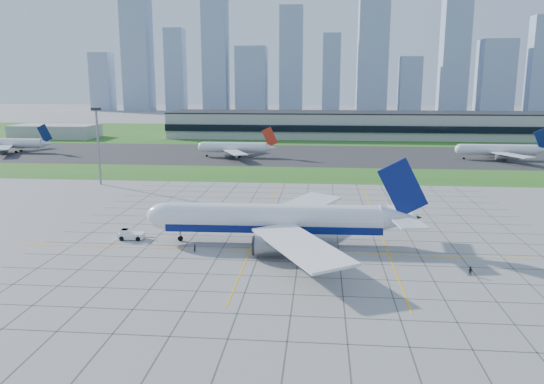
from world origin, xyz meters
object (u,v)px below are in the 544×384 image
object	(u,v)px
crew_far	(470,271)
distant_jet_0	(14,143)
crew_near	(195,248)
light_mast	(98,136)
airliner	(276,220)
pushback_tug	(130,235)
distant_jet_2	(499,150)
distant_jet_1	(236,147)

from	to	relation	value
crew_far	distant_jet_0	distance (m)	234.84
crew_near	crew_far	world-z (taller)	crew_far
light_mast	airliner	xyz separation A→B (m)	(64.67, -61.04, -11.04)
pushback_tug	distant_jet_2	distance (m)	179.54
pushback_tug	distant_jet_1	size ratio (longest dim) A/B	0.19
distant_jet_0	distant_jet_2	bearing A→B (deg)	-1.12
airliner	crew_near	world-z (taller)	airliner
pushback_tug	distant_jet_1	world-z (taller)	distant_jet_1
pushback_tug	distant_jet_1	distance (m)	131.09
pushback_tug	distant_jet_0	xyz separation A→B (m)	(-108.86, 137.85, 3.50)
light_mast	distant_jet_1	xyz separation A→B (m)	(34.98, 69.69, -11.70)
light_mast	airliner	bearing A→B (deg)	-43.35
pushback_tug	distant_jet_1	bearing A→B (deg)	87.62
light_mast	pushback_tug	distance (m)	71.12
crew_far	distant_jet_0	xyz separation A→B (m)	(-177.13, 154.16, 3.60)
distant_jet_0	pushback_tug	bearing A→B (deg)	-51.70
pushback_tug	crew_far	world-z (taller)	pushback_tug
crew_far	distant_jet_2	distance (m)	158.46
pushback_tug	distant_jet_2	xyz separation A→B (m)	(120.12, 133.39, 3.50)
crew_near	distant_jet_0	xyz separation A→B (m)	(-125.09, 145.35, 3.65)
light_mast	distant_jet_0	distance (m)	108.63
pushback_tug	crew_near	bearing A→B (deg)	-26.16
light_mast	crew_far	world-z (taller)	light_mast
airliner	distant_jet_2	size ratio (longest dim) A/B	1.42
crew_far	crew_near	bearing A→B (deg)	-161.29
pushback_tug	distant_jet_0	size ratio (longest dim) A/B	0.19
pushback_tug	crew_far	distance (m)	70.19
light_mast	distant_jet_2	distance (m)	169.32
airliner	distant_jet_1	distance (m)	134.06
pushback_tug	distant_jet_0	world-z (taller)	distant_jet_0
distant_jet_2	crew_near	bearing A→B (deg)	-126.41
pushback_tug	distant_jet_0	bearing A→B (deg)	126.93
airliner	distant_jet_2	distance (m)	159.62
light_mast	crew_near	size ratio (longest dim) A/B	15.38
distant_jet_1	distant_jet_2	world-z (taller)	same
crew_far	distant_jet_2	size ratio (longest dim) A/B	0.04
airliner	crew_far	distance (m)	40.10
crew_near	distant_jet_1	xyz separation A→B (m)	(-13.91, 138.52, 3.65)
distant_jet_1	distant_jet_2	bearing A→B (deg)	1.15
airliner	crew_far	bearing A→B (deg)	-25.96
distant_jet_2	crew_far	bearing A→B (deg)	-109.11
light_mast	crew_far	xyz separation A→B (m)	(100.92, -77.63, -15.29)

